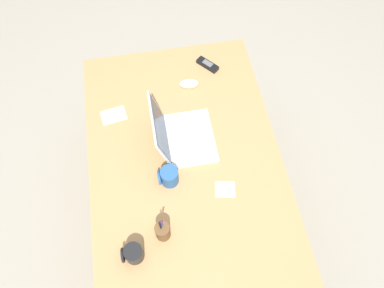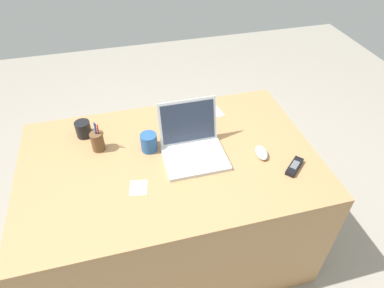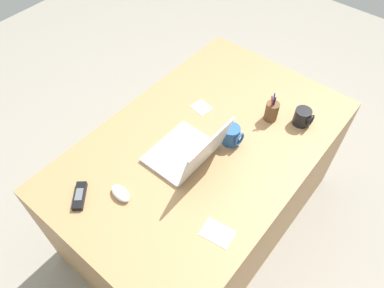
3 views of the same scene
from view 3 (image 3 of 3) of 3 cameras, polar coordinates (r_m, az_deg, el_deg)
name	(u,v)px [view 3 (image 3 of 3)]	position (r m, az deg, el deg)	size (l,w,h in m)	color
ground_plane	(201,216)	(2.38, 1.49, -11.30)	(6.00, 6.00, 0.00)	gray
desk	(203,185)	(2.06, 1.70, -6.44)	(1.50, 0.96, 0.75)	#A87C4F
laptop	(188,152)	(1.65, -0.58, -1.31)	(0.31, 0.30, 0.25)	silver
computer_mouse	(121,193)	(1.60, -11.21, -7.63)	(0.06, 0.11, 0.04)	white
coffee_mug_white	(303,117)	(1.89, 17.08, 4.07)	(0.08, 0.09, 0.09)	black
coffee_mug_tall	(232,135)	(1.73, 6.26, 1.36)	(0.09, 0.10, 0.10)	#26518C
cordless_phone	(80,196)	(1.64, -17.31, -7.81)	(0.13, 0.12, 0.03)	black
pen_holder	(272,111)	(1.86, 12.46, 5.09)	(0.07, 0.07, 0.18)	brown
paper_note_near_laptop	(217,233)	(1.50, 4.04, -13.84)	(0.09, 0.13, 0.00)	white
paper_note_left	(201,107)	(1.91, 1.50, 5.79)	(0.08, 0.09, 0.00)	white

